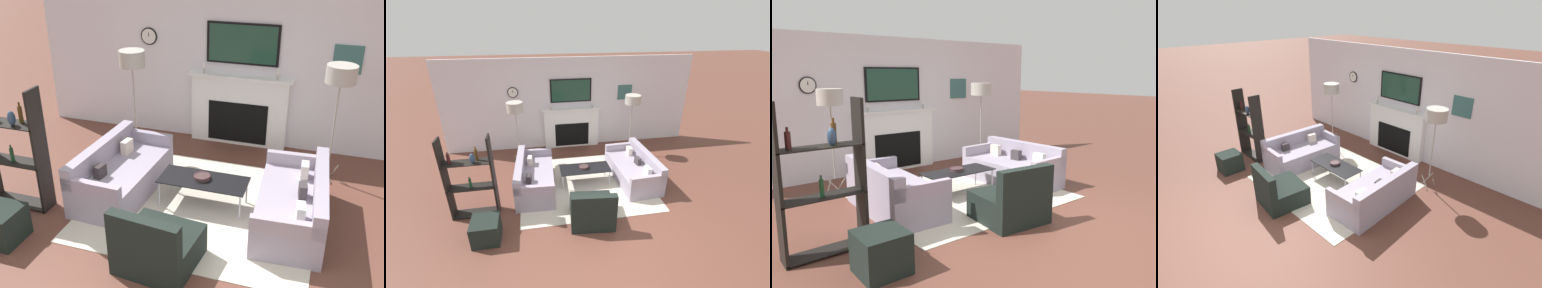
# 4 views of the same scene
# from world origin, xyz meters

# --- Properties ---
(ground_plane) EXTENTS (60.00, 60.00, 0.00)m
(ground_plane) POSITION_xyz_m (0.00, 0.00, 0.00)
(ground_plane) COLOR brown
(fireplace_wall) EXTENTS (7.48, 0.28, 2.70)m
(fireplace_wall) POSITION_xyz_m (0.00, 4.30, 1.22)
(fireplace_wall) COLOR silver
(fireplace_wall) RESTS_ON ground_plane
(area_rug) EXTENTS (3.07, 2.67, 0.01)m
(area_rug) POSITION_xyz_m (0.00, 2.05, 0.01)
(area_rug) COLOR beige
(area_rug) RESTS_ON ground_plane
(couch_left) EXTENTS (0.90, 1.77, 0.74)m
(couch_left) POSITION_xyz_m (-1.22, 2.05, 0.28)
(couch_left) COLOR #9A90A4
(couch_left) RESTS_ON ground_plane
(couch_right) EXTENTS (0.92, 1.81, 0.72)m
(couch_right) POSITION_xyz_m (1.23, 2.05, 0.26)
(couch_right) COLOR #9A90A4
(couch_right) RESTS_ON ground_plane
(armchair) EXTENTS (0.92, 0.90, 0.81)m
(armchair) POSITION_xyz_m (-0.13, 0.74, 0.26)
(armchair) COLOR black
(armchair) RESTS_ON ground_plane
(coffee_table) EXTENTS (1.20, 0.52, 0.40)m
(coffee_table) POSITION_xyz_m (-0.00, 2.10, 0.38)
(coffee_table) COLOR black
(coffee_table) RESTS_ON ground_plane
(decorative_bowl) EXTENTS (0.23, 0.23, 0.06)m
(decorative_bowl) POSITION_xyz_m (-0.03, 2.11, 0.43)
(decorative_bowl) COLOR #422F2E
(decorative_bowl) RESTS_ON coffee_table
(floor_lamp_left) EXTENTS (0.41, 0.41, 1.75)m
(floor_lamp_left) POSITION_xyz_m (-1.59, 3.38, 1.58)
(floor_lamp_left) COLOR #9E998E
(floor_lamp_left) RESTS_ON ground_plane
(floor_lamp_right) EXTENTS (0.43, 0.43, 1.79)m
(floor_lamp_right) POSITION_xyz_m (1.59, 3.38, 1.63)
(floor_lamp_right) COLOR #9E998E
(floor_lamp_right) RESTS_ON ground_plane
(shelf_unit) EXTENTS (0.91, 0.28, 1.72)m
(shelf_unit) POSITION_xyz_m (-2.41, 1.35, 0.84)
(shelf_unit) COLOR black
(shelf_unit) RESTS_ON ground_plane
(ottoman) EXTENTS (0.48, 0.48, 0.44)m
(ottoman) POSITION_xyz_m (-2.11, 0.60, 0.22)
(ottoman) COLOR black
(ottoman) RESTS_ON ground_plane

